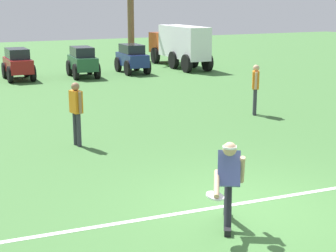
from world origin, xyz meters
TOP-DOWN VIEW (x-y plane):
  - ground_plane at (0.00, 0.00)m, footprint 80.00×80.00m
  - field_line_paint at (0.00, 0.19)m, footprint 21.22×2.00m
  - frisbee_thrower at (-0.76, -0.52)m, footprint 0.82×0.88m
  - frisbee_in_flight at (-1.16, -0.79)m, footprint 0.38×0.38m
  - teammate_near_sideline at (4.57, 6.03)m, footprint 0.36×0.45m
  - teammate_deep at (-1.42, 5.10)m, footprint 0.26×0.50m
  - parked_car_slot_d at (-0.49, 16.92)m, footprint 1.22×2.38m
  - parked_car_slot_e at (2.37, 16.44)m, footprint 1.38×2.44m
  - parked_car_slot_f at (4.98, 16.69)m, footprint 1.33×2.42m
  - box_truck at (8.20, 17.79)m, footprint 1.76×5.97m
  - palm_tree_left_of_centre at (7.30, 22.25)m, footprint 2.89×3.61m

SIDE VIEW (x-z plane):
  - ground_plane at x=0.00m, z-range 0.00..0.00m
  - field_line_paint at x=0.00m, z-range 0.00..0.01m
  - frisbee_in_flight at x=-1.16m, z-range 0.65..0.73m
  - parked_car_slot_d at x=-0.49m, z-range 0.04..1.44m
  - parked_car_slot_e at x=2.37m, z-range 0.04..1.44m
  - parked_car_slot_f at x=4.98m, z-range 0.04..1.44m
  - frisbee_thrower at x=-0.76m, z-range 0.09..1.50m
  - teammate_near_sideline at x=4.57m, z-range 0.16..1.72m
  - teammate_deep at x=-1.42m, z-range 0.16..1.72m
  - box_truck at x=8.20m, z-range 0.13..2.33m
  - palm_tree_left_of_centre at x=7.30m, z-range 0.40..6.44m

